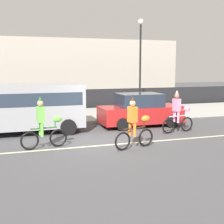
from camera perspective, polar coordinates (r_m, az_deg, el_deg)
The scene contains 11 objects.
ground_plane at distance 12.36m, azimuth -1.79°, elevation -5.53°, with size 80.00×80.00×0.00m, color #4C4C4F.
road_centre_line at distance 11.89m, azimuth -1.10°, elevation -6.06°, with size 36.00×0.14×0.01m, color beige.
sidewalk_curb at distance 18.55m, azimuth -7.45°, elevation -0.68°, with size 60.00×5.00×0.15m, color #ADAAA3.
fence_line at distance 21.30m, azimuth -8.94°, elevation 2.14°, with size 40.00×0.08×1.40m, color black.
building_backdrop at distance 29.52m, azimuth -17.38°, elevation 7.31°, with size 28.00×8.00×5.26m, color #B2A899.
parade_cyclist_lime at distance 11.54m, azimuth -12.30°, elevation -2.44°, with size 1.71×0.52×1.92m.
parade_cyclist_orange at distance 11.30m, azimuth 4.22°, elevation -2.50°, with size 1.68×0.61×1.92m.
parade_cyclist_pink at distance 14.32m, azimuth 12.03°, elevation -0.36°, with size 1.71×0.53×1.92m.
parked_van_grey at distance 14.33m, azimuth -15.20°, elevation 1.30°, with size 5.00×2.22×2.18m.
parked_car_red at distance 15.60m, azimuth 5.18°, elevation 0.26°, with size 4.10×1.92×1.64m.
street_lamp_post at distance 20.88m, azimuth 5.21°, elevation 11.11°, with size 0.36×0.36×5.86m.
Camera 1 is at (-3.37, -11.52, 2.96)m, focal length 50.00 mm.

